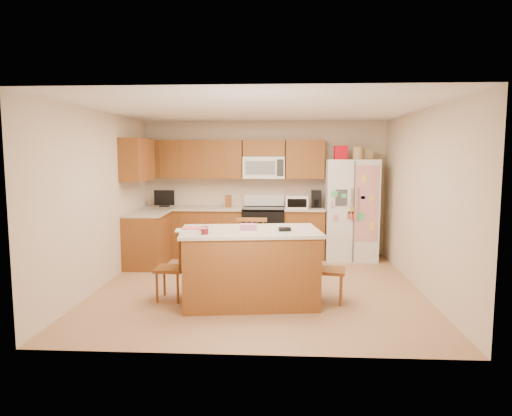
# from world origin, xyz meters

# --- Properties ---
(ground) EXTENTS (4.50, 4.50, 0.00)m
(ground) POSITION_xyz_m (0.00, 0.00, 0.00)
(ground) COLOR #97704B
(ground) RESTS_ON ground
(room_shell) EXTENTS (4.60, 4.60, 2.52)m
(room_shell) POSITION_xyz_m (0.00, 0.00, 1.44)
(room_shell) COLOR beige
(room_shell) RESTS_ON ground
(cabinetry) EXTENTS (3.36, 1.56, 2.15)m
(cabinetry) POSITION_xyz_m (-0.98, 1.79, 0.91)
(cabinetry) COLOR brown
(cabinetry) RESTS_ON ground
(stove) EXTENTS (0.76, 0.65, 1.13)m
(stove) POSITION_xyz_m (0.00, 1.94, 0.47)
(stove) COLOR black
(stove) RESTS_ON ground
(refrigerator) EXTENTS (0.90, 0.79, 2.04)m
(refrigerator) POSITION_xyz_m (1.57, 1.87, 0.92)
(refrigerator) COLOR white
(refrigerator) RESTS_ON ground
(island) EXTENTS (1.85, 1.21, 1.03)m
(island) POSITION_xyz_m (-0.07, -0.71, 0.48)
(island) COLOR brown
(island) RESTS_ON ground
(windsor_chair_left) EXTENTS (0.39, 0.40, 0.89)m
(windsor_chair_left) POSITION_xyz_m (-1.09, -0.64, 0.42)
(windsor_chair_left) COLOR brown
(windsor_chair_left) RESTS_ON ground
(windsor_chair_back) EXTENTS (0.44, 0.42, 1.02)m
(windsor_chair_back) POSITION_xyz_m (-0.08, -0.01, 0.48)
(windsor_chair_back) COLOR brown
(windsor_chair_back) RESTS_ON ground
(windsor_chair_right) EXTENTS (0.42, 0.44, 0.89)m
(windsor_chair_right) POSITION_xyz_m (0.93, -0.61, 0.42)
(windsor_chair_right) COLOR brown
(windsor_chair_right) RESTS_ON ground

